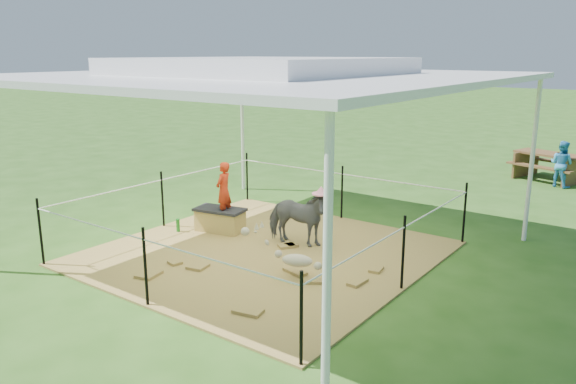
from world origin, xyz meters
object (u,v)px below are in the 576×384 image
Objects in this scene: woman at (223,184)px; foal at (297,258)px; straw_bale at (220,221)px; pony at (297,218)px; distant_person at (561,164)px; picnic_table_near at (550,167)px; green_bottle at (178,225)px.

woman is 2.39m from foal.
straw_bale is 0.75× the size of pony.
pony is 1.33m from foal.
woman is at bearing 79.95° from distant_person.
distant_person is at bearing -42.87° from picnic_table_near.
woman is 0.93× the size of foal.
straw_bale is at bearing -101.01° from woman.
pony is at bearing 88.79° from distant_person.
picnic_table_near reaches higher than foal.
foal is at bearing -21.95° from straw_bale.
green_bottle is 0.22× the size of foal.
picnic_table_near is 0.72m from distant_person.
pony is at bearing 17.15° from green_bottle.
pony is (2.02, 0.62, 0.33)m from green_bottle.
pony is (1.37, 0.17, -0.38)m from woman.
green_bottle is 9.06m from picnic_table_near.
woman is (0.10, 0.00, 0.65)m from straw_bale.
woman is at bearing -97.74° from picnic_table_near.
woman is 4.32× the size of green_bottle.
pony is at bearing 104.94° from foal.
green_bottle is at bearing -100.30° from picnic_table_near.
foal is 8.10m from distant_person.
distant_person is at bearing 57.20° from foal.
foal is (0.77, -1.08, -0.16)m from pony.
woman is 0.90× the size of pony.
foal reaches higher than straw_bale.
woman is 8.00m from distant_person.
green_bottle is at bearing -140.71° from straw_bale.
picnic_table_near is 1.49× the size of distant_person.
woman is 1.43m from pony.
foal is at bearing 56.12° from woman.
distant_person reaches higher than green_bottle.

